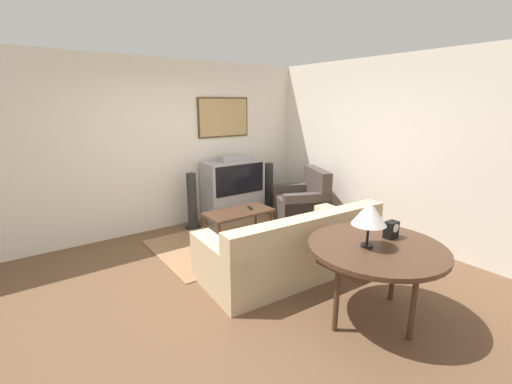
# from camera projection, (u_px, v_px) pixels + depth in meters

# --- Properties ---
(ground_plane) EXTENTS (12.00, 12.00, 0.00)m
(ground_plane) POSITION_uv_depth(u_px,v_px,m) (236.00, 275.00, 4.15)
(ground_plane) COLOR brown
(wall_back) EXTENTS (12.00, 0.10, 2.70)m
(wall_back) POSITION_uv_depth(u_px,v_px,m) (164.00, 146.00, 5.48)
(wall_back) COLOR silver
(wall_back) RESTS_ON ground_plane
(wall_right) EXTENTS (0.06, 12.00, 2.70)m
(wall_right) POSITION_uv_depth(u_px,v_px,m) (377.00, 148.00, 5.30)
(wall_right) COLOR silver
(wall_right) RESTS_ON ground_plane
(area_rug) EXTENTS (2.31, 1.55, 0.01)m
(area_rug) POSITION_uv_depth(u_px,v_px,m) (234.00, 240.00, 5.19)
(area_rug) COLOR #99704C
(area_rug) RESTS_ON ground_plane
(tv) EXTENTS (1.06, 0.48, 1.14)m
(tv) POSITION_uv_depth(u_px,v_px,m) (233.00, 189.00, 6.06)
(tv) COLOR #9E9EA3
(tv) RESTS_ON ground_plane
(couch) EXTENTS (2.23, 1.11, 0.82)m
(couch) POSITION_uv_depth(u_px,v_px,m) (292.00, 250.00, 4.17)
(couch) COLOR #CCB289
(couch) RESTS_ON ground_plane
(armchair) EXTENTS (1.07, 1.10, 0.92)m
(armchair) POSITION_uv_depth(u_px,v_px,m) (302.00, 204.00, 6.01)
(armchair) COLOR #473D38
(armchair) RESTS_ON ground_plane
(coffee_table) EXTENTS (1.02, 0.51, 0.46)m
(coffee_table) POSITION_uv_depth(u_px,v_px,m) (239.00, 214.00, 5.14)
(coffee_table) COLOR #472D1E
(coffee_table) RESTS_ON ground_plane
(console_table) EXTENTS (1.26, 1.26, 0.75)m
(console_table) POSITION_uv_depth(u_px,v_px,m) (376.00, 251.00, 3.17)
(console_table) COLOR #472D1E
(console_table) RESTS_ON ground_plane
(table_lamp) EXTENTS (0.31, 0.31, 0.43)m
(table_lamp) POSITION_uv_depth(u_px,v_px,m) (370.00, 214.00, 3.05)
(table_lamp) COLOR black
(table_lamp) RESTS_ON console_table
(mantel_clock) EXTENTS (0.14, 0.10, 0.17)m
(mantel_clock) POSITION_uv_depth(u_px,v_px,m) (391.00, 230.00, 3.32)
(mantel_clock) COLOR black
(mantel_clock) RESTS_ON console_table
(remote) EXTENTS (0.09, 0.17, 0.02)m
(remote) POSITION_uv_depth(u_px,v_px,m) (250.00, 208.00, 5.24)
(remote) COLOR black
(remote) RESTS_ON coffee_table
(speaker_tower_left) EXTENTS (0.26, 0.26, 0.93)m
(speaker_tower_left) POSITION_uv_depth(u_px,v_px,m) (192.00, 202.00, 5.62)
(speaker_tower_left) COLOR black
(speaker_tower_left) RESTS_ON ground_plane
(speaker_tower_right) EXTENTS (0.26, 0.26, 0.93)m
(speaker_tower_right) POSITION_uv_depth(u_px,v_px,m) (269.00, 188.00, 6.54)
(speaker_tower_right) COLOR black
(speaker_tower_right) RESTS_ON ground_plane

